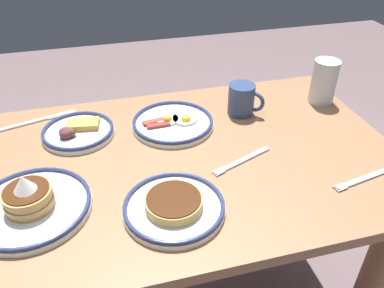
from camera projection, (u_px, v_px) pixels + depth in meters
dining_table at (183, 199)px, 1.16m from camera, size 1.20×0.76×0.75m
plate_near_main at (173, 123)px, 1.19m from camera, size 0.25×0.25×0.04m
plate_center_pancakes at (30, 204)px, 0.88m from camera, size 0.27×0.27×0.10m
plate_far_companion at (78, 131)px, 1.14m from camera, size 0.21×0.21×0.04m
plate_far_side at (174, 206)px, 0.88m from camera, size 0.24×0.24×0.04m
coffee_mug at (242, 99)px, 1.23m from camera, size 0.11×0.09×0.10m
drinking_glass at (323, 84)px, 1.29m from camera, size 0.08×0.08×0.15m
fork_near at (242, 161)px, 1.04m from camera, size 0.19×0.09×0.01m
fork_far at (362, 179)px, 0.98m from camera, size 0.18×0.05×0.01m
butter_knife at (39, 120)px, 1.22m from camera, size 0.23×0.08×0.01m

